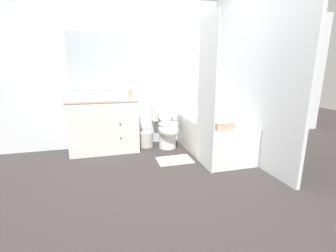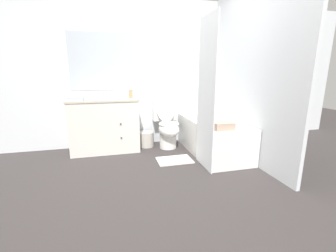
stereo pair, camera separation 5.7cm
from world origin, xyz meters
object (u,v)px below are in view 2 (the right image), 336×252
object	(u,v)px
sink_faucet	(103,96)
bathtub	(212,136)
vanity_cabinet	(105,125)
tissue_box	(123,96)
toilet	(167,125)
bath_mat	(174,160)
soap_dispenser	(131,94)
bath_towel_folded	(222,126)
wastebasket	(146,139)
hand_towel_folded	(76,99)

from	to	relation	value
sink_faucet	bathtub	world-z (taller)	sink_faucet
vanity_cabinet	tissue_box	bearing A→B (deg)	-0.00
toilet	bath_mat	distance (m)	0.76
sink_faucet	toilet	distance (m)	1.19
toilet	tissue_box	distance (m)	0.91
vanity_cabinet	soap_dispenser	bearing A→B (deg)	-2.04
bathtub	bath_towel_folded	bearing A→B (deg)	-103.36
wastebasket	bath_towel_folded	xyz separation A→B (m)	(0.86, -1.12, 0.46)
toilet	bath_mat	world-z (taller)	toilet
toilet	vanity_cabinet	bearing A→B (deg)	176.07
toilet	hand_towel_folded	xyz separation A→B (m)	(-1.43, -0.07, 0.51)
tissue_box	bath_mat	world-z (taller)	tissue_box
bathtub	bath_towel_folded	size ratio (longest dim) A/B	5.65
wastebasket	bath_towel_folded	bearing A→B (deg)	-52.67
vanity_cabinet	bathtub	distance (m)	1.76
vanity_cabinet	bath_mat	bearing A→B (deg)	-36.58
tissue_box	soap_dispenser	world-z (taller)	soap_dispenser
soap_dispenser	tissue_box	bearing A→B (deg)	173.34
hand_towel_folded	bathtub	bearing A→B (deg)	-9.74
sink_faucet	bath_towel_folded	distance (m)	2.02
vanity_cabinet	wastebasket	world-z (taller)	vanity_cabinet
wastebasket	soap_dispenser	size ratio (longest dim) A/B	1.60
toilet	wastebasket	world-z (taller)	toilet
tissue_box	hand_towel_folded	distance (m)	0.71
toilet	hand_towel_folded	size ratio (longest dim) A/B	3.90
vanity_cabinet	bath_towel_folded	world-z (taller)	vanity_cabinet
bathtub	hand_towel_folded	size ratio (longest dim) A/B	6.72
toilet	bathtub	world-z (taller)	toilet
wastebasket	bath_mat	bearing A→B (deg)	-68.99
bath_mat	tissue_box	bearing A→B (deg)	132.89
toilet	wastebasket	size ratio (longest dim) A/B	3.34
hand_towel_folded	vanity_cabinet	bearing A→B (deg)	20.37
tissue_box	sink_faucet	bearing A→B (deg)	150.06
bathtub	tissue_box	xyz separation A→B (m)	(-1.38, 0.50, 0.64)
bathtub	hand_towel_folded	distance (m)	2.20
tissue_box	bath_mat	bearing A→B (deg)	-47.11
vanity_cabinet	wastebasket	distance (m)	0.75
wastebasket	toilet	bearing A→B (deg)	-18.26
soap_dispenser	bath_mat	world-z (taller)	soap_dispenser
sink_faucet	wastebasket	size ratio (longest dim) A/B	0.54
vanity_cabinet	wastebasket	size ratio (longest dim) A/B	4.13
bath_towel_folded	toilet	bearing A→B (deg)	116.57
hand_towel_folded	sink_faucet	bearing A→B (deg)	39.30
vanity_cabinet	bath_towel_folded	size ratio (longest dim) A/B	4.06
sink_faucet	bathtub	xyz separation A→B (m)	(1.68, -0.68, -0.63)
bathtub	bath_towel_folded	world-z (taller)	bath_towel_folded
sink_faucet	soap_dispenser	size ratio (longest dim) A/B	0.85
soap_dispenser	bath_towel_folded	xyz separation A→B (m)	(1.10, -1.06, -0.36)
wastebasket	tissue_box	bearing A→B (deg)	-173.21
sink_faucet	wastebasket	bearing A→B (deg)	-10.79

